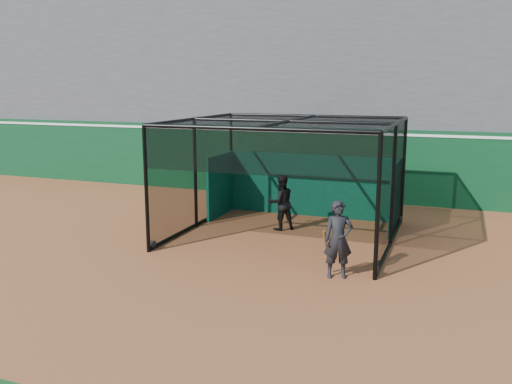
% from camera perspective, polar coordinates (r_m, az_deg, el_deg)
% --- Properties ---
extents(ground, '(120.00, 120.00, 0.00)m').
position_cam_1_polar(ground, '(11.90, -4.95, -8.28)').
color(ground, '#96512B').
rests_on(ground, ground).
extents(outfield_wall, '(50.00, 0.50, 2.50)m').
position_cam_1_polar(outfield_wall, '(19.42, 5.86, 3.23)').
color(outfield_wall, '#0A3B1C').
rests_on(outfield_wall, ground).
extents(grandstand, '(50.00, 7.85, 8.95)m').
position_cam_1_polar(grandstand, '(22.91, 8.50, 12.37)').
color(grandstand, '#4C4C4F').
rests_on(grandstand, ground).
extents(batting_cage, '(5.50, 5.19, 3.05)m').
position_cam_1_polar(batting_cage, '(14.24, 3.36, 1.31)').
color(batting_cage, black).
rests_on(batting_cage, ground).
extents(batter, '(0.95, 0.93, 1.54)m').
position_cam_1_polar(batter, '(14.99, 2.65, -1.09)').
color(batter, black).
rests_on(batter, ground).
extents(on_deck_player, '(0.70, 0.58, 1.64)m').
position_cam_1_polar(on_deck_player, '(11.37, 8.64, -4.98)').
color(on_deck_player, black).
rests_on(on_deck_player, ground).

